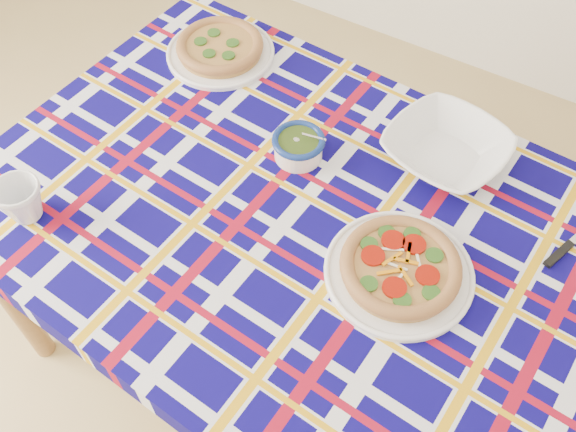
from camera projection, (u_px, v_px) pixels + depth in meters
The scene contains 7 objects.
dining_table at pixel (323, 249), 1.31m from camera, with size 1.48×0.98×0.67m.
tablecloth at pixel (324, 243), 1.29m from camera, with size 1.45×0.92×0.09m, color #0A0457, non-canonical shape.
main_focaccia_plate at pixel (400, 267), 1.17m from camera, with size 0.29×0.29×0.06m, color #B17E3E, non-canonical shape.
pesto_bowl at pixel (298, 145), 1.34m from camera, with size 0.11×0.11×0.07m, color #22350E, non-canonical shape.
serving_bowl at pixel (446, 149), 1.34m from camera, with size 0.25×0.25×0.06m, color white.
second_focaccia_plate at pixel (220, 47), 1.54m from camera, with size 0.27×0.27×0.05m, color #B17E3E, non-canonical shape.
mug at pixel (22, 201), 1.24m from camera, with size 0.09×0.09×0.09m, color white.
Camera 1 is at (0.50, -0.09, 1.69)m, focal length 40.00 mm.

